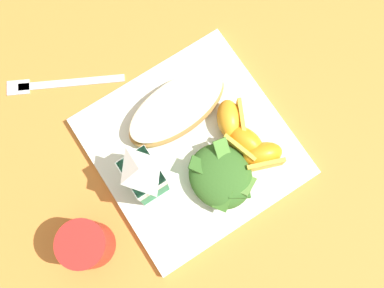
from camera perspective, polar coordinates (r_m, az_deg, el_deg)
The scene contains 10 objects.
ground at distance 0.72m, azimuth 0.00°, elevation -0.47°, with size 3.00×3.00×0.00m, color #C67A33.
white_plate at distance 0.71m, azimuth 0.00°, elevation -0.33°, with size 0.28×0.28×0.02m, color white.
cheesy_pizza_bread at distance 0.70m, azimuth -1.88°, elevation 4.45°, with size 0.09×0.18×0.04m.
green_salad_pile at distance 0.67m, azimuth 3.57°, elevation -3.99°, with size 0.10×0.09×0.05m.
milk_carton at distance 0.64m, azimuth -6.04°, elevation -3.87°, with size 0.06×0.04×0.11m.
orange_wedge_front at distance 0.69m, azimuth 8.70°, elevation -1.46°, with size 0.06×0.07×0.04m.
orange_wedge_middle at distance 0.69m, azimuth 6.56°, elevation 0.21°, with size 0.07×0.05×0.04m.
orange_wedge_rear at distance 0.69m, azimuth 4.88°, elevation 2.93°, with size 0.07×0.06×0.04m.
metal_fork at distance 0.77m, azimuth -16.50°, elevation 7.13°, with size 0.10×0.18×0.01m.
drinking_red_cup at distance 0.67m, azimuth -12.86°, elevation -12.01°, with size 0.07×0.07×0.09m, color red.
Camera 1 is at (-0.13, 0.09, 0.70)m, focal length 43.22 mm.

